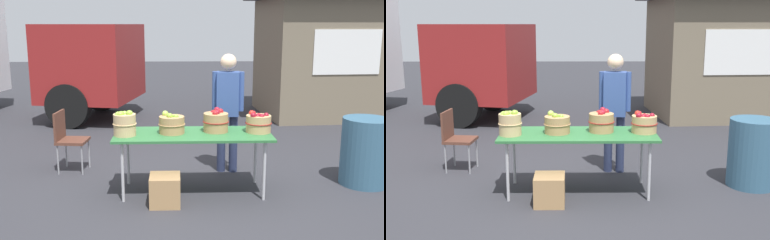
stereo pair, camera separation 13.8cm
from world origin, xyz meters
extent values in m
plane|color=#2D2D33|center=(0.00, 0.00, 0.00)|extent=(40.00, 40.00, 0.00)
cube|color=#2D6B38|center=(0.00, 0.00, 0.73)|extent=(1.90, 0.76, 0.03)
cylinder|color=#B2B2B7|center=(-0.83, -0.30, 0.36)|extent=(0.04, 0.04, 0.72)
cylinder|color=#B2B2B7|center=(0.83, -0.30, 0.36)|extent=(0.04, 0.04, 0.72)
cylinder|color=#B2B2B7|center=(-0.83, 0.30, 0.36)|extent=(0.04, 0.04, 0.72)
cylinder|color=#B2B2B7|center=(0.83, 0.30, 0.36)|extent=(0.04, 0.04, 0.72)
cylinder|color=tan|center=(-0.81, -0.08, 0.88)|extent=(0.27, 0.27, 0.26)
torus|color=tan|center=(-0.81, -0.08, 0.89)|extent=(0.29, 0.29, 0.01)
sphere|color=#7AA833|center=(-0.85, -0.10, 1.01)|extent=(0.08, 0.08, 0.08)
sphere|color=#9EC647|center=(-0.75, -0.06, 1.01)|extent=(0.07, 0.07, 0.07)
sphere|color=#8CB738|center=(-0.76, -0.10, 1.02)|extent=(0.07, 0.07, 0.07)
sphere|color=#9EC647|center=(-0.88, -0.11, 1.01)|extent=(0.08, 0.08, 0.08)
sphere|color=#8CB738|center=(-0.86, -0.13, 1.01)|extent=(0.08, 0.08, 0.08)
sphere|color=#9EC647|center=(-0.81, -0.06, 1.01)|extent=(0.07, 0.07, 0.07)
cylinder|color=#A87F51|center=(-0.26, 0.01, 0.85)|extent=(0.31, 0.31, 0.21)
torus|color=#A87F51|center=(-0.26, 0.01, 0.86)|extent=(0.33, 0.33, 0.01)
sphere|color=#7AA833|center=(-0.26, 0.00, 0.95)|extent=(0.07, 0.07, 0.07)
sphere|color=#7AA833|center=(-0.21, -0.01, 0.96)|extent=(0.06, 0.06, 0.06)
sphere|color=#8CB738|center=(-0.28, -0.02, 0.97)|extent=(0.07, 0.07, 0.07)
sphere|color=#9EC647|center=(-0.34, 0.09, 0.98)|extent=(0.08, 0.08, 0.08)
sphere|color=#8CB738|center=(-0.29, 0.02, 0.96)|extent=(0.07, 0.07, 0.07)
cylinder|color=#A87F51|center=(0.29, 0.08, 0.86)|extent=(0.30, 0.30, 0.23)
torus|color=maroon|center=(0.29, 0.08, 0.88)|extent=(0.32, 0.32, 0.01)
sphere|color=maroon|center=(0.27, 0.02, 0.99)|extent=(0.07, 0.07, 0.07)
sphere|color=#B22319|center=(0.29, 0.16, 0.98)|extent=(0.07, 0.07, 0.07)
sphere|color=maroon|center=(0.35, 0.15, 0.99)|extent=(0.07, 0.07, 0.07)
sphere|color=maroon|center=(0.30, 0.06, 0.99)|extent=(0.07, 0.07, 0.07)
sphere|color=maroon|center=(0.31, 0.19, 1.00)|extent=(0.08, 0.08, 0.08)
sphere|color=maroon|center=(0.26, 0.17, 0.96)|extent=(0.08, 0.08, 0.08)
cylinder|color=tan|center=(0.81, 0.03, 0.85)|extent=(0.31, 0.31, 0.21)
torus|color=maroon|center=(0.81, 0.03, 0.86)|extent=(0.33, 0.33, 0.01)
sphere|color=maroon|center=(0.79, 0.00, 0.95)|extent=(0.07, 0.07, 0.07)
sphere|color=maroon|center=(0.81, 0.03, 0.95)|extent=(0.07, 0.07, 0.07)
sphere|color=maroon|center=(0.76, 0.12, 0.97)|extent=(0.06, 0.06, 0.06)
sphere|color=maroon|center=(0.90, 0.02, 0.96)|extent=(0.07, 0.07, 0.07)
sphere|color=#B22319|center=(0.73, 0.12, 0.97)|extent=(0.07, 0.07, 0.07)
sphere|color=maroon|center=(0.72, -0.05, 0.98)|extent=(0.07, 0.07, 0.07)
sphere|color=maroon|center=(0.83, -0.03, 0.96)|extent=(0.07, 0.07, 0.07)
cylinder|color=#262D4C|center=(0.60, 0.77, 0.40)|extent=(0.12, 0.12, 0.81)
cylinder|color=#262D4C|center=(0.43, 0.79, 0.40)|extent=(0.12, 0.12, 0.81)
cube|color=#334C8C|center=(0.51, 0.78, 1.11)|extent=(0.33, 0.26, 0.61)
sphere|color=beige|center=(0.51, 0.78, 1.55)|extent=(0.22, 0.22, 0.22)
cylinder|color=#334C8C|center=(0.69, 0.75, 1.15)|extent=(0.08, 0.08, 0.54)
cylinder|color=#334C8C|center=(0.34, 0.80, 1.15)|extent=(0.08, 0.08, 0.54)
cube|color=maroon|center=(-2.02, 4.50, 1.25)|extent=(2.17, 2.41, 1.60)
cube|color=black|center=(-1.19, 4.34, 1.57)|extent=(0.38, 1.74, 0.80)
cylinder|color=black|center=(-1.99, 5.47, 0.45)|extent=(0.94, 0.45, 0.90)
cylinder|color=black|center=(-2.36, 3.60, 0.45)|extent=(0.94, 0.45, 0.90)
cube|color=#726651|center=(3.32, 4.88, 1.30)|extent=(3.15, 2.59, 2.60)
cube|color=white|center=(3.24, 3.67, 1.50)|extent=(1.40, 0.13, 0.90)
cube|color=brown|center=(-1.66, 0.87, 0.44)|extent=(0.44, 0.44, 0.04)
cube|color=brown|center=(-1.84, 0.89, 0.66)|extent=(0.07, 0.40, 0.40)
cylinder|color=gray|center=(-1.51, 0.69, 0.21)|extent=(0.02, 0.02, 0.42)
cylinder|color=gray|center=(-1.48, 1.02, 0.21)|extent=(0.02, 0.02, 0.42)
cylinder|color=gray|center=(-1.85, 0.72, 0.21)|extent=(0.02, 0.02, 0.42)
cylinder|color=gray|center=(-1.81, 1.06, 0.21)|extent=(0.02, 0.02, 0.42)
cylinder|color=#335972|center=(2.24, 0.20, 0.44)|extent=(0.62, 0.62, 0.88)
cube|color=#A87F51|center=(-0.34, -0.40, 0.18)|extent=(0.35, 0.35, 0.35)
camera|label=1|loc=(-0.20, -5.28, 2.05)|focal=41.82mm
camera|label=2|loc=(-0.06, -5.28, 2.05)|focal=41.82mm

